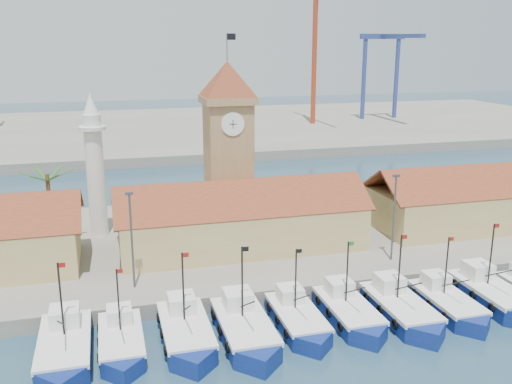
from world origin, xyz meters
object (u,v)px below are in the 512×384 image
object	(u,v)px
boat_5	(350,314)
clock_tower	(228,143)
boat_0	(65,351)
minaret	(95,166)

from	to	relation	value
boat_5	clock_tower	world-z (taller)	clock_tower
boat_0	boat_5	distance (m)	23.25
clock_tower	boat_0	bearing A→B (deg)	-127.95
boat_0	clock_tower	world-z (taller)	clock_tower
boat_0	minaret	distance (m)	26.44
minaret	boat_5	bearing A→B (deg)	-50.32
clock_tower	minaret	size ratio (longest dim) A/B	1.39
clock_tower	minaret	world-z (taller)	clock_tower
boat_0	minaret	bearing A→B (deg)	83.69
boat_5	minaret	size ratio (longest dim) A/B	0.60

